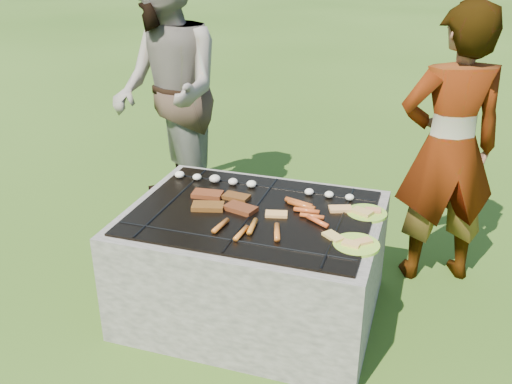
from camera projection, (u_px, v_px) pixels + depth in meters
lawn at (253, 309)px, 3.19m from camera, size 60.00×60.00×0.00m
fire_pit at (253, 266)px, 3.08m from camera, size 1.30×1.00×0.62m
mushrooms at (246, 183)px, 3.22m from camera, size 1.05×0.06×0.04m
pork_slabs at (222, 202)px, 3.02m from camera, size 0.41×0.27×0.02m
sausages at (282, 218)px, 2.85m from camera, size 0.53×0.51×0.03m
bread_on_grate at (316, 217)px, 2.86m from camera, size 0.44×0.41×0.02m
plate_far at (366, 213)px, 2.93m from camera, size 0.27×0.27×0.03m
plate_near at (356, 244)px, 2.63m from camera, size 0.25×0.25×0.03m
cook at (449, 149)px, 3.20m from camera, size 0.69×0.58×1.63m
bystander at (167, 94)px, 3.88m from camera, size 1.11×1.14×1.85m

